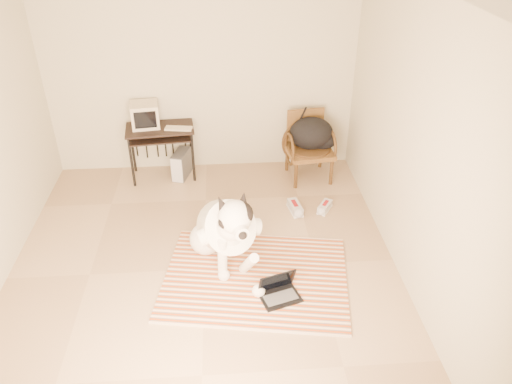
{
  "coord_description": "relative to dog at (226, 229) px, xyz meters",
  "views": [
    {
      "loc": [
        0.24,
        -3.99,
        3.43
      ],
      "look_at": [
        0.54,
        0.07,
        0.87
      ],
      "focal_mm": 35.0,
      "sensor_mm": 36.0,
      "label": 1
    }
  ],
  "objects": [
    {
      "name": "dog",
      "position": [
        0.0,
        0.0,
        0.0
      ],
      "size": [
        0.75,
        1.33,
        1.03
      ],
      "color": "white",
      "rests_on": "rug"
    },
    {
      "name": "floor",
      "position": [
        -0.24,
        -0.12,
        -0.41
      ],
      "size": [
        4.5,
        4.5,
        0.0
      ],
      "primitive_type": "plane",
      "color": "tan",
      "rests_on": "ground"
    },
    {
      "name": "backpack",
      "position": [
        1.19,
        1.75,
        0.19
      ],
      "size": [
        0.62,
        0.48,
        0.43
      ],
      "color": "black",
      "rests_on": "rattan_chair"
    },
    {
      "name": "sneaker_left",
      "position": [
        0.85,
        0.86,
        -0.36
      ],
      "size": [
        0.18,
        0.32,
        0.11
      ],
      "color": "silver",
      "rests_on": "floor"
    },
    {
      "name": "computer_desk",
      "position": [
        -0.81,
        1.84,
        0.21
      ],
      "size": [
        0.91,
        0.56,
        0.72
      ],
      "color": "black",
      "rests_on": "floor"
    },
    {
      "name": "laptop",
      "position": [
        0.48,
        -0.59,
        -0.32
      ],
      "size": [
        0.43,
        0.37,
        0.26
      ],
      "color": "black",
      "rests_on": "rug"
    },
    {
      "name": "wall_front",
      "position": [
        -0.24,
        -2.37,
        0.94
      ],
      "size": [
        4.5,
        0.0,
        4.5
      ],
      "primitive_type": "plane",
      "rotation": [
        -1.57,
        0.0,
        0.0
      ],
      "color": "beige",
      "rests_on": "floor"
    },
    {
      "name": "desk_keyboard",
      "position": [
        -0.56,
        1.78,
        0.32
      ],
      "size": [
        0.36,
        0.18,
        0.02
      ],
      "primitive_type": "cube",
      "rotation": [
        0.0,
        0.0,
        -0.16
      ],
      "color": "beige",
      "rests_on": "computer_desk"
    },
    {
      "name": "crt_monitor",
      "position": [
        -0.98,
        1.91,
        0.47
      ],
      "size": [
        0.39,
        0.37,
        0.31
      ],
      "color": "beige",
      "rests_on": "computer_desk"
    },
    {
      "name": "wall_back",
      "position": [
        -0.24,
        2.13,
        0.94
      ],
      "size": [
        4.5,
        0.0,
        4.5
      ],
      "primitive_type": "plane",
      "rotation": [
        1.57,
        0.0,
        0.0
      ],
      "color": "beige",
      "rests_on": "floor"
    },
    {
      "name": "rug",
      "position": [
        0.28,
        -0.3,
        -0.4
      ],
      "size": [
        2.04,
        1.68,
        0.02
      ],
      "color": "#B04216",
      "rests_on": "floor"
    },
    {
      "name": "sneaker_right",
      "position": [
        1.21,
        0.86,
        -0.37
      ],
      "size": [
        0.23,
        0.28,
        0.09
      ],
      "color": "silver",
      "rests_on": "floor"
    },
    {
      "name": "pc_tower",
      "position": [
        -0.57,
        1.83,
        -0.23
      ],
      "size": [
        0.26,
        0.42,
        0.36
      ],
      "color": "#49494C",
      "rests_on": "floor"
    },
    {
      "name": "rattan_chair",
      "position": [
        1.13,
        1.73,
        0.03
      ],
      "size": [
        0.64,
        0.62,
        0.88
      ],
      "color": "brown",
      "rests_on": "floor"
    },
    {
      "name": "wall_right",
      "position": [
        1.76,
        -0.12,
        0.94
      ],
      "size": [
        0.0,
        4.5,
        4.5
      ],
      "primitive_type": "plane",
      "rotation": [
        1.57,
        0.0,
        -1.57
      ],
      "color": "beige",
      "rests_on": "floor"
    }
  ]
}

